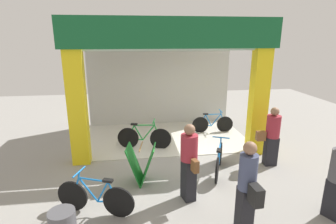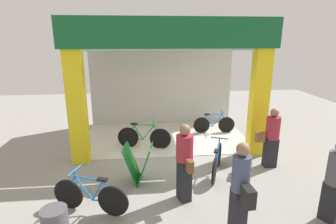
# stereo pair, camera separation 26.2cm
# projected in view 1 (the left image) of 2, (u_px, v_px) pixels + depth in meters

# --- Properties ---
(ground_plane) EXTENTS (19.08, 19.08, 0.00)m
(ground_plane) POSITION_uv_depth(u_px,v_px,m) (172.00, 157.00, 7.82)
(ground_plane) COLOR gray
(ground_plane) RESTS_ON ground
(shop_facade) EXTENTS (5.74, 3.59, 3.90)m
(shop_facade) POSITION_uv_depth(u_px,v_px,m) (165.00, 78.00, 8.83)
(shop_facade) COLOR beige
(shop_facade) RESTS_ON ground
(bicycle_inside_0) EXTENTS (1.67, 0.48, 0.93)m
(bicycle_inside_0) POSITION_uv_depth(u_px,v_px,m) (144.00, 137.00, 8.35)
(bicycle_inside_0) COLOR black
(bicycle_inside_0) RESTS_ON ground
(bicycle_inside_1) EXTENTS (1.51, 0.42, 0.83)m
(bicycle_inside_1) POSITION_uv_depth(u_px,v_px,m) (212.00, 124.00, 9.79)
(bicycle_inside_1) COLOR black
(bicycle_inside_1) RESTS_ON ground
(bicycle_parked_0) EXTENTS (0.67, 1.50, 0.89)m
(bicycle_parked_0) POSITION_uv_depth(u_px,v_px,m) (219.00, 160.00, 6.82)
(bicycle_parked_0) COLOR black
(bicycle_parked_0) RESTS_ON ground
(bicycle_parked_1) EXTENTS (1.55, 0.61, 0.90)m
(bicycle_parked_1) POSITION_uv_depth(u_px,v_px,m) (95.00, 197.00, 5.24)
(bicycle_parked_1) COLOR black
(bicycle_parked_1) RESTS_ON ground
(sandwich_board_sign) EXTENTS (0.76, 0.68, 0.95)m
(sandwich_board_sign) POSITION_uv_depth(u_px,v_px,m) (141.00, 164.00, 6.35)
(sandwich_board_sign) COLOR #197226
(sandwich_board_sign) RESTS_ON ground
(pedestrian_1) EXTENTS (0.63, 0.37, 1.63)m
(pedestrian_1) POSITION_uv_depth(u_px,v_px,m) (272.00, 136.00, 7.15)
(pedestrian_1) COLOR black
(pedestrian_1) RESTS_ON ground
(pedestrian_2) EXTENTS (0.43, 0.60, 1.71)m
(pedestrian_2) POSITION_uv_depth(u_px,v_px,m) (189.00, 161.00, 5.58)
(pedestrian_2) COLOR black
(pedestrian_2) RESTS_ON ground
(pedestrian_3) EXTENTS (0.33, 0.62, 1.74)m
(pedestrian_3) POSITION_uv_depth(u_px,v_px,m) (247.00, 188.00, 4.59)
(pedestrian_3) COLOR black
(pedestrian_3) RESTS_ON ground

